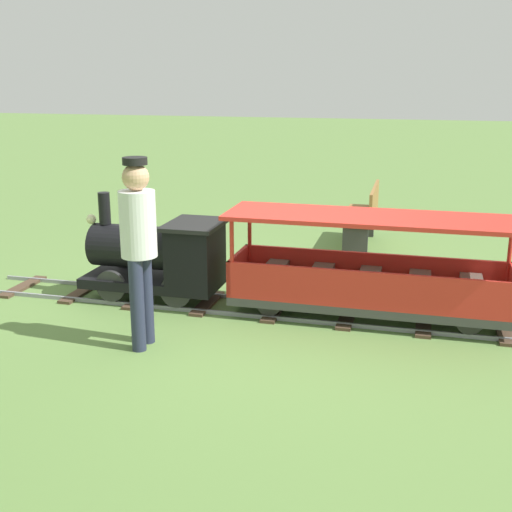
# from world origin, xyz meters

# --- Properties ---
(ground_plane) EXTENTS (60.00, 60.00, 0.00)m
(ground_plane) POSITION_xyz_m (0.00, 0.00, 0.00)
(ground_plane) COLOR #608442
(track) EXTENTS (0.73, 6.40, 0.04)m
(track) POSITION_xyz_m (0.00, -0.06, 0.02)
(track) COLOR gray
(track) RESTS_ON ground_plane
(locomotive) EXTENTS (0.69, 1.45, 1.07)m
(locomotive) POSITION_xyz_m (0.00, 1.15, 0.48)
(locomotive) COLOR black
(locomotive) RESTS_ON ground_plane
(passenger_car) EXTENTS (0.79, 2.70, 0.97)m
(passenger_car) POSITION_xyz_m (0.00, -0.96, 0.42)
(passenger_car) COLOR #3F3F3F
(passenger_car) RESTS_ON ground_plane
(conductor_person) EXTENTS (0.30, 0.30, 1.62)m
(conductor_person) POSITION_xyz_m (-1.13, 0.84, 0.96)
(conductor_person) COLOR #282D47
(conductor_person) RESTS_ON ground_plane
(park_bench) EXTENTS (1.31, 0.42, 0.82)m
(park_bench) POSITION_xyz_m (2.79, -0.63, 0.42)
(park_bench) COLOR olive
(park_bench) RESTS_ON ground_plane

